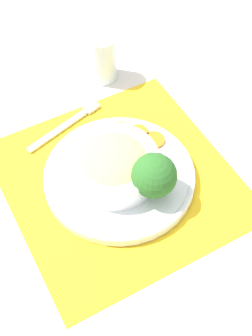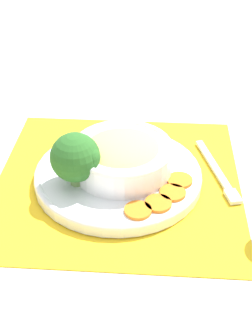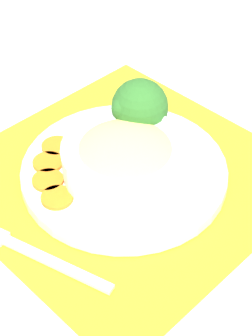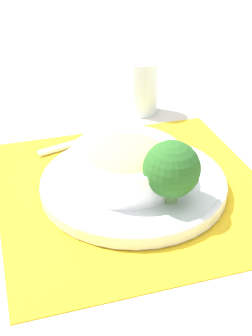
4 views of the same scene
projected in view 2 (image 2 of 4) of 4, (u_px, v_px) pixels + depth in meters
ground_plane at (118, 182)px, 0.80m from camera, size 4.00×4.00×0.00m
placemat at (118, 181)px, 0.80m from camera, size 0.45×0.45×0.00m
plate at (118, 175)px, 0.79m from camera, size 0.28×0.28×0.02m
bowl at (122, 155)px, 0.77m from camera, size 0.17×0.17×0.06m
broccoli_floret at (76, 157)px, 0.73m from camera, size 0.08×0.08×0.09m
carrot_slice_near at (138, 210)px, 0.70m from camera, size 0.04×0.04×0.01m
carrot_slice_middle at (158, 203)px, 0.72m from camera, size 0.04×0.04×0.01m
carrot_slice_far at (173, 193)px, 0.74m from camera, size 0.04×0.04×0.01m
carrot_slice_extra at (180, 180)px, 0.76m from camera, size 0.04×0.04×0.01m
fork at (220, 176)px, 0.80m from camera, size 0.05×0.18×0.01m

